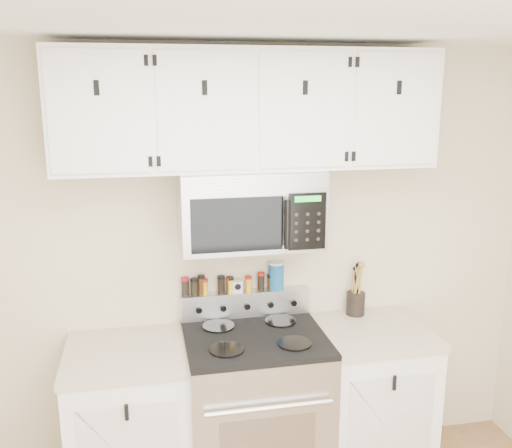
{
  "coord_description": "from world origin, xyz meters",
  "views": [
    {
      "loc": [
        -0.57,
        -1.38,
        2.27
      ],
      "look_at": [
        0.01,
        1.45,
        1.57
      ],
      "focal_mm": 40.0,
      "sensor_mm": 36.0,
      "label": 1
    }
  ],
  "objects_px": {
    "range": "(255,411)",
    "microwave": "(250,208)",
    "utensil_crock": "(356,302)",
    "salt_canister": "(276,276)"
  },
  "relations": [
    {
      "from": "range",
      "to": "utensil_crock",
      "type": "height_order",
      "value": "utensil_crock"
    },
    {
      "from": "microwave",
      "to": "salt_canister",
      "type": "height_order",
      "value": "microwave"
    },
    {
      "from": "range",
      "to": "utensil_crock",
      "type": "distance_m",
      "value": 0.87
    },
    {
      "from": "range",
      "to": "microwave",
      "type": "distance_m",
      "value": 1.15
    },
    {
      "from": "microwave",
      "to": "salt_canister",
      "type": "xyz_separation_m",
      "value": [
        0.18,
        0.16,
        -0.45
      ]
    },
    {
      "from": "microwave",
      "to": "utensil_crock",
      "type": "distance_m",
      "value": 0.92
    },
    {
      "from": "microwave",
      "to": "utensil_crock",
      "type": "relative_size",
      "value": 2.35
    },
    {
      "from": "range",
      "to": "utensil_crock",
      "type": "xyz_separation_m",
      "value": [
        0.67,
        0.23,
        0.51
      ]
    },
    {
      "from": "microwave",
      "to": "utensil_crock",
      "type": "height_order",
      "value": "microwave"
    },
    {
      "from": "range",
      "to": "microwave",
      "type": "xyz_separation_m",
      "value": [
        0.0,
        0.13,
        1.14
      ]
    }
  ]
}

